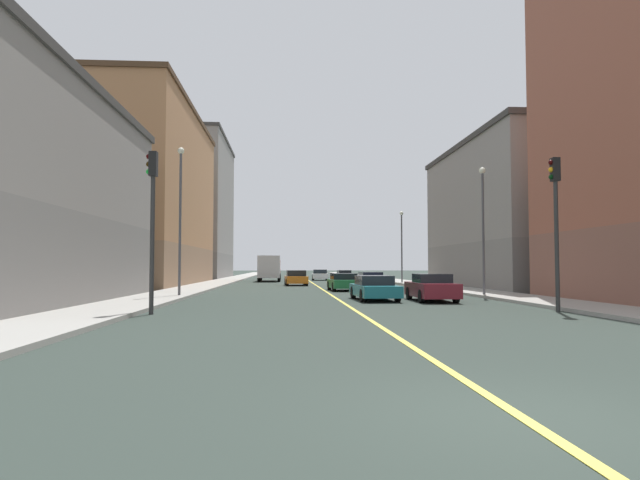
{
  "coord_description": "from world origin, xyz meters",
  "views": [
    {
      "loc": [
        -2.71,
        -6.15,
        1.75
      ],
      "look_at": [
        -0.02,
        36.27,
        3.8
      ],
      "focal_mm": 30.24,
      "sensor_mm": 36.0,
      "label": 1
    }
  ],
  "objects_px": {
    "car_maroon": "(431,288)",
    "box_truck": "(270,268)",
    "building_right_distant": "(192,209)",
    "traffic_light_right_near": "(152,208)",
    "street_lamp_left_near": "(483,217)",
    "car_blue": "(370,279)",
    "building_left_mid": "(520,215)",
    "car_green": "(344,282)",
    "street_lamp_left_far": "(402,239)",
    "car_orange": "(296,278)",
    "traffic_light_left_near": "(556,212)",
    "car_teal": "(374,288)",
    "car_black": "(344,275)",
    "building_right_midblock": "(141,198)",
    "car_white": "(320,275)",
    "street_lamp_right_near": "(180,207)"
  },
  "relations": [
    {
      "from": "street_lamp_left_near",
      "to": "car_green",
      "type": "height_order",
      "value": "street_lamp_left_near"
    },
    {
      "from": "car_maroon",
      "to": "box_truck",
      "type": "bearing_deg",
      "value": 104.56
    },
    {
      "from": "building_right_distant",
      "to": "street_lamp_left_far",
      "type": "height_order",
      "value": "building_right_distant"
    },
    {
      "from": "street_lamp_left_near",
      "to": "car_black",
      "type": "xyz_separation_m",
      "value": [
        -4.01,
        36.76,
        -3.93
      ]
    },
    {
      "from": "building_right_distant",
      "to": "traffic_light_right_near",
      "type": "relative_size",
      "value": 3.45
    },
    {
      "from": "building_left_mid",
      "to": "car_blue",
      "type": "relative_size",
      "value": 4.28
    },
    {
      "from": "car_white",
      "to": "building_right_midblock",
      "type": "bearing_deg",
      "value": -138.14
    },
    {
      "from": "car_teal",
      "to": "car_maroon",
      "type": "bearing_deg",
      "value": -17.58
    },
    {
      "from": "car_maroon",
      "to": "box_truck",
      "type": "distance_m",
      "value": 36.13
    },
    {
      "from": "building_right_distant",
      "to": "building_right_midblock",
      "type": "bearing_deg",
      "value": -90.0
    },
    {
      "from": "car_white",
      "to": "car_blue",
      "type": "height_order",
      "value": "car_white"
    },
    {
      "from": "street_lamp_right_near",
      "to": "car_blue",
      "type": "xyz_separation_m",
      "value": [
        12.8,
        14.27,
        -4.39
      ]
    },
    {
      "from": "traffic_light_right_near",
      "to": "car_white",
      "type": "relative_size",
      "value": 1.41
    },
    {
      "from": "building_right_distant",
      "to": "car_black",
      "type": "relative_size",
      "value": 4.64
    },
    {
      "from": "traffic_light_right_near",
      "to": "car_teal",
      "type": "height_order",
      "value": "traffic_light_right_near"
    },
    {
      "from": "building_right_midblock",
      "to": "car_teal",
      "type": "bearing_deg",
      "value": -52.06
    },
    {
      "from": "car_maroon",
      "to": "car_blue",
      "type": "relative_size",
      "value": 0.96
    },
    {
      "from": "traffic_light_left_near",
      "to": "car_maroon",
      "type": "distance_m",
      "value": 7.93
    },
    {
      "from": "traffic_light_right_near",
      "to": "car_white",
      "type": "distance_m",
      "value": 46.88
    },
    {
      "from": "car_white",
      "to": "traffic_light_right_near",
      "type": "bearing_deg",
      "value": -101.09
    },
    {
      "from": "street_lamp_left_far",
      "to": "car_green",
      "type": "relative_size",
      "value": 1.66
    },
    {
      "from": "traffic_light_right_near",
      "to": "car_black",
      "type": "relative_size",
      "value": 1.34
    },
    {
      "from": "street_lamp_left_near",
      "to": "car_blue",
      "type": "distance_m",
      "value": 15.37
    },
    {
      "from": "building_left_mid",
      "to": "car_blue",
      "type": "height_order",
      "value": "building_left_mid"
    },
    {
      "from": "building_right_midblock",
      "to": "building_right_distant",
      "type": "distance_m",
      "value": 26.4
    },
    {
      "from": "car_white",
      "to": "building_right_distant",
      "type": "bearing_deg",
      "value": 148.38
    },
    {
      "from": "building_left_mid",
      "to": "street_lamp_left_near",
      "type": "bearing_deg",
      "value": -122.26
    },
    {
      "from": "car_blue",
      "to": "box_truck",
      "type": "xyz_separation_m",
      "value": [
        -8.83,
        17.09,
        0.94
      ]
    },
    {
      "from": "street_lamp_left_near",
      "to": "car_green",
      "type": "bearing_deg",
      "value": 132.52
    },
    {
      "from": "car_black",
      "to": "car_teal",
      "type": "bearing_deg",
      "value": -93.97
    },
    {
      "from": "car_white",
      "to": "building_left_mid",
      "type": "bearing_deg",
      "value": -58.62
    },
    {
      "from": "building_left_mid",
      "to": "car_green",
      "type": "distance_m",
      "value": 16.01
    },
    {
      "from": "car_orange",
      "to": "car_blue",
      "type": "height_order",
      "value": "car_orange"
    },
    {
      "from": "car_teal",
      "to": "car_green",
      "type": "height_order",
      "value": "car_teal"
    },
    {
      "from": "car_orange",
      "to": "car_green",
      "type": "xyz_separation_m",
      "value": [
        3.16,
        -10.48,
        -0.06
      ]
    },
    {
      "from": "building_left_mid",
      "to": "box_truck",
      "type": "bearing_deg",
      "value": 136.46
    },
    {
      "from": "building_left_mid",
      "to": "car_orange",
      "type": "distance_m",
      "value": 19.62
    },
    {
      "from": "building_right_midblock",
      "to": "car_teal",
      "type": "xyz_separation_m",
      "value": [
        17.77,
        -22.8,
        -7.39
      ]
    },
    {
      "from": "car_black",
      "to": "car_blue",
      "type": "height_order",
      "value": "car_blue"
    },
    {
      "from": "building_right_midblock",
      "to": "car_green",
      "type": "distance_m",
      "value": 22.46
    },
    {
      "from": "street_lamp_left_near",
      "to": "street_lamp_left_far",
      "type": "distance_m",
      "value": 21.69
    },
    {
      "from": "street_lamp_left_near",
      "to": "car_white",
      "type": "height_order",
      "value": "street_lamp_left_near"
    },
    {
      "from": "street_lamp_left_far",
      "to": "car_blue",
      "type": "bearing_deg",
      "value": -119.87
    },
    {
      "from": "car_black",
      "to": "car_teal",
      "type": "height_order",
      "value": "car_teal"
    },
    {
      "from": "street_lamp_left_far",
      "to": "building_right_distant",
      "type": "bearing_deg",
      "value": 134.82
    },
    {
      "from": "street_lamp_left_near",
      "to": "street_lamp_left_far",
      "type": "bearing_deg",
      "value": 90.0
    },
    {
      "from": "street_lamp_right_near",
      "to": "car_black",
      "type": "height_order",
      "value": "street_lamp_right_near"
    },
    {
      "from": "building_right_midblock",
      "to": "box_truck",
      "type": "xyz_separation_m",
      "value": [
        11.42,
        11.3,
        -6.45
      ]
    },
    {
      "from": "traffic_light_left_near",
      "to": "car_white",
      "type": "relative_size",
      "value": 1.4
    },
    {
      "from": "street_lamp_left_near",
      "to": "car_orange",
      "type": "xyz_separation_m",
      "value": [
        -10.34,
        18.32,
        -3.87
      ]
    }
  ]
}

